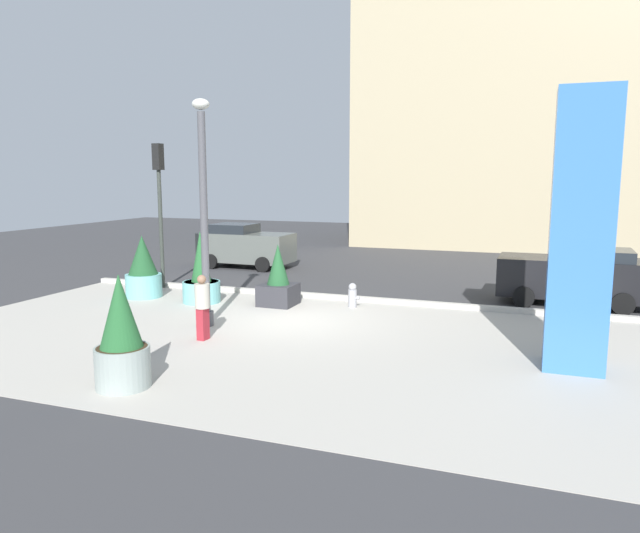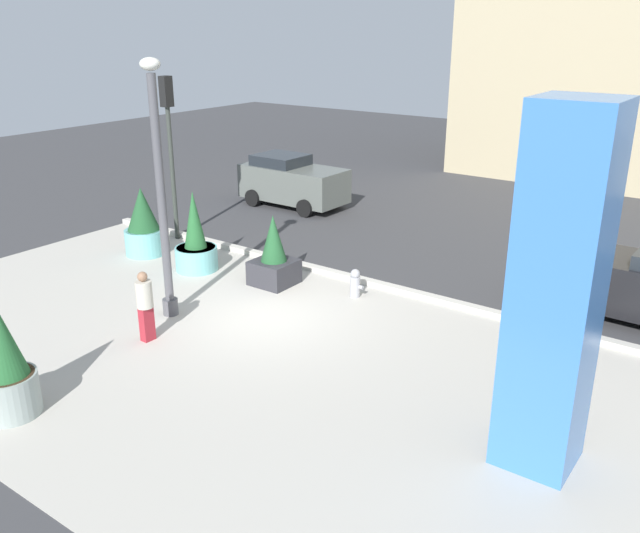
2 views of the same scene
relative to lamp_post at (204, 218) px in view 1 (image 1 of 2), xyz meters
The scene contains 14 objects.
ground_plane 6.27m from the lamp_post, 70.17° to the left, with size 60.00×60.00×0.00m, color #38383A.
plaza_pavement 3.51m from the lamp_post, 21.69° to the right, with size 18.00×10.00×0.02m, color #ADA89E.
curb_strip 5.51m from the lamp_post, 66.58° to the left, with size 18.00×0.24×0.16m, color #B7B2A8.
lamp_post is the anchor object (origin of this frame).
art_pillar_blue 8.95m from the lamp_post, ahead, with size 1.17×1.17×5.65m, color #3870BC.
potted_plant_near_left 3.72m from the lamp_post, 75.99° to the left, with size 1.06×1.06×1.90m.
potted_plant_mid_plaza 3.69m from the lamp_post, 123.98° to the left, with size 1.18×1.18×2.27m.
potted_plant_by_pillar 5.07m from the lamp_post, 78.31° to the right, with size 1.02×1.02×2.17m.
potted_plant_curbside 5.09m from the lamp_post, 146.67° to the left, with size 1.17×1.17×2.04m.
fire_hydrant 5.21m from the lamp_post, 49.36° to the left, with size 0.36×0.26×0.75m.
traffic_light_corner 6.04m from the lamp_post, 135.73° to the left, with size 0.28×0.42×5.07m.
car_curb_east 10.47m from the lamp_post, 111.65° to the left, with size 4.05×2.09×1.90m.
car_intersection 11.33m from the lamp_post, 33.65° to the left, with size 4.41×2.12×1.77m.
pedestrian_crossing 2.41m from the lamp_post, 62.89° to the right, with size 0.37×0.37×1.60m.
Camera 1 is at (6.19, -14.53, 3.92)m, focal length 33.05 mm.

